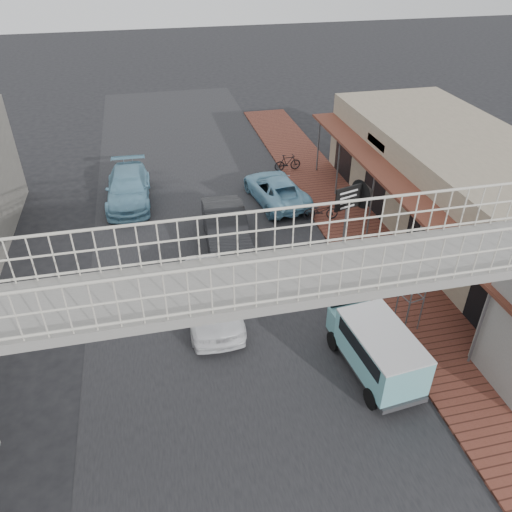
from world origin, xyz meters
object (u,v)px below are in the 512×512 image
white_hatchback (211,296)px  angkot_curb (276,189)px  motorcycle_far (288,163)px  angkot_van (377,345)px  arrow_sign (365,194)px  motorcycle_near (321,211)px  dark_sedan (226,229)px  angkot_far (128,188)px  street_clock (419,263)px

white_hatchback → angkot_curb: white_hatchback is taller
angkot_curb → motorcycle_far: bearing=-123.0°
angkot_van → motorcycle_far: 15.09m
motorcycle_far → arrow_sign: (0.67, -8.50, 2.17)m
arrow_sign → motorcycle_near: bearing=86.5°
white_hatchback → dark_sedan: 4.54m
angkot_far → motorcycle_far: (8.65, 1.67, -0.18)m
motorcycle_far → dark_sedan: bearing=142.0°
street_clock → angkot_far: bearing=116.5°
white_hatchback → angkot_van: (4.45, -3.86, 0.34)m
angkot_far → motorcycle_near: bearing=-22.4°
dark_sedan → angkot_van: (3.16, -8.22, 0.30)m
white_hatchback → angkot_curb: 9.05m
dark_sedan → angkot_curb: bearing=51.3°
angkot_far → motorcycle_near: angkot_far is taller
white_hatchback → arrow_sign: size_ratio=1.40×
dark_sedan → street_clock: bearing=-49.8°
dark_sedan → arrow_sign: size_ratio=1.52×
angkot_curb → street_clock: street_clock is taller
dark_sedan → white_hatchback: bearing=-103.8°
motorcycle_far → motorcycle_near: bearing=176.4°
motorcycle_near → street_clock: (0.41, -7.74, 2.22)m
white_hatchback → arrow_sign: arrow_sign is taller
motorcycle_near → arrow_sign: size_ratio=0.49×
motorcycle_near → angkot_curb: bearing=42.0°
angkot_far → street_clock: size_ratio=1.59×
white_hatchback → street_clock: (6.35, -2.25, 1.97)m
motorcycle_near → arrow_sign: (0.67, -2.85, 2.20)m
angkot_far → angkot_van: angkot_van is taller
angkot_far → street_clock: (9.06, -11.72, 2.01)m
angkot_curb → arrow_sign: arrow_sign is taller
dark_sedan → angkot_curb: dark_sedan is taller
angkot_far → motorcycle_far: bearing=13.2°
angkot_curb → arrow_sign: bearing=104.9°
angkot_van → motorcycle_near: 9.49m
angkot_van → street_clock: 2.98m
angkot_curb → motorcycle_far: 3.59m
motorcycle_near → angkot_van: bearing=-179.6°
street_clock → white_hatchback: bearing=149.4°
street_clock → angkot_van: bearing=-150.8°
motorcycle_near → motorcycle_far: 5.65m
angkot_far → angkot_van: bearing=-59.5°
motorcycle_far → white_hatchback: bearing=148.3°
dark_sedan → motorcycle_near: bearing=16.5°
white_hatchback → angkot_van: size_ratio=1.23×
white_hatchback → motorcycle_far: white_hatchback is taller
dark_sedan → street_clock: 8.54m
dark_sedan → angkot_far: size_ratio=0.98×
motorcycle_near → street_clock: 8.06m
dark_sedan → motorcycle_far: (4.65, 6.79, -0.26)m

